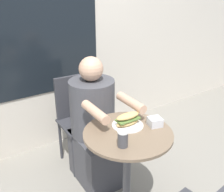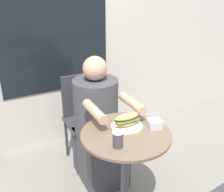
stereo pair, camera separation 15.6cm
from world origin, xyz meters
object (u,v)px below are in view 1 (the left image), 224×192
object	(u,v)px
seated_diner	(95,131)
drink_cup	(123,139)
sandwich_on_plate	(128,121)
cafe_table	(127,157)
diner_chair	(77,112)

from	to	relation	value
seated_diner	drink_cup	world-z (taller)	seated_diner
sandwich_on_plate	cafe_table	bearing A→B (deg)	-125.86
cafe_table	seated_diner	world-z (taller)	seated_diner
cafe_table	diner_chair	bearing A→B (deg)	86.92
cafe_table	seated_diner	bearing A→B (deg)	85.55
seated_diner	drink_cup	bearing A→B (deg)	77.70
cafe_table	diner_chair	size ratio (longest dim) A/B	0.85
diner_chair	seated_diner	xyz separation A→B (m)	(-0.01, -0.35, -0.04)
diner_chair	sandwich_on_plate	xyz separation A→B (m)	(0.01, -0.79, 0.26)
sandwich_on_plate	drink_cup	distance (m)	0.26
cafe_table	diner_chair	xyz separation A→B (m)	(0.05, 0.86, -0.01)
diner_chair	drink_cup	distance (m)	1.03
cafe_table	sandwich_on_plate	size ratio (longest dim) A/B	3.30
cafe_table	drink_cup	bearing A→B (deg)	-138.93
diner_chair	seated_diner	world-z (taller)	seated_diner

